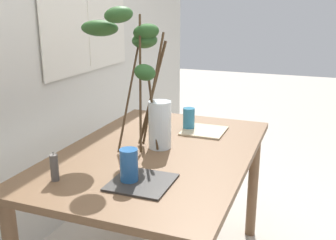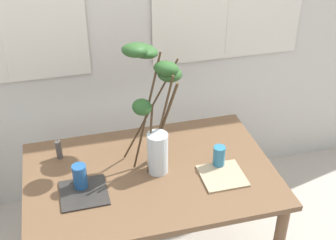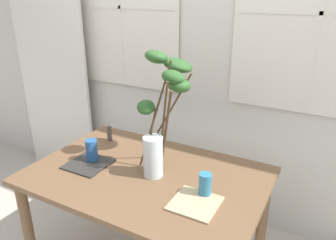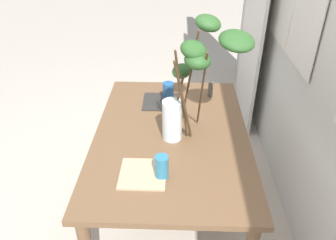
{
  "view_description": "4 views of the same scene",
  "coord_description": "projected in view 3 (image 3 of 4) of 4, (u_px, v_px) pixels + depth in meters",
  "views": [
    {
      "loc": [
        -1.71,
        -0.71,
        1.46
      ],
      "look_at": [
        0.01,
        -0.05,
        0.92
      ],
      "focal_mm": 42.26,
      "sensor_mm": 36.0,
      "label": 1
    },
    {
      "loc": [
        -0.4,
        -1.93,
        2.35
      ],
      "look_at": [
        0.1,
        -0.02,
        1.09
      ],
      "focal_mm": 48.68,
      "sensor_mm": 36.0,
      "label": 2
    },
    {
      "loc": [
        0.91,
        -1.4,
        1.76
      ],
      "look_at": [
        0.12,
        0.04,
        1.1
      ],
      "focal_mm": 34.92,
      "sensor_mm": 36.0,
      "label": 3
    },
    {
      "loc": [
        1.65,
        0.04,
        1.9
      ],
      "look_at": [
        0.11,
        -0.02,
        0.92
      ],
      "focal_mm": 35.88,
      "sensor_mm": 36.0,
      "label": 4
    }
  ],
  "objects": [
    {
      "name": "drinking_glass_blue_left",
      "position": [
        92.0,
        151.0,
        2.04
      ],
      "size": [
        0.07,
        0.07,
        0.14
      ],
      "primitive_type": "cylinder",
      "color": "#235693",
      "rests_on": "dining_table"
    },
    {
      "name": "plate_square_left",
      "position": [
        88.0,
        164.0,
        2.02
      ],
      "size": [
        0.25,
        0.25,
        0.01
      ],
      "primitive_type": "cube",
      "rotation": [
        0.0,
        0.0,
        0.01
      ],
      "color": "#2D2B28",
      "rests_on": "dining_table"
    },
    {
      "name": "plate_square_right",
      "position": [
        195.0,
        203.0,
        1.65
      ],
      "size": [
        0.23,
        0.23,
        0.01
      ],
      "primitive_type": "cube",
      "rotation": [
        0.0,
        0.0,
        -0.0
      ],
      "color": "tan",
      "rests_on": "dining_table"
    },
    {
      "name": "pillar_candle",
      "position": [
        109.0,
        133.0,
        2.33
      ],
      "size": [
        0.03,
        0.03,
        0.13
      ],
      "color": "#514C47",
      "rests_on": "dining_table"
    },
    {
      "name": "curtain_sheer_side",
      "position": [
        48.0,
        44.0,
        2.97
      ],
      "size": [
        0.84,
        0.03,
        2.6
      ],
      "primitive_type": "cube",
      "color": "silver",
      "rests_on": "ground"
    },
    {
      "name": "drinking_glass_blue_right",
      "position": [
        205.0,
        185.0,
        1.7
      ],
      "size": [
        0.07,
        0.07,
        0.13
      ],
      "primitive_type": "cylinder",
      "color": "teal",
      "rests_on": "dining_table"
    },
    {
      "name": "back_wall_with_windows",
      "position": [
        209.0,
        38.0,
        2.4
      ],
      "size": [
        5.45,
        0.14,
        2.85
      ],
      "color": "beige",
      "rests_on": "ground"
    },
    {
      "name": "dining_table",
      "position": [
        147.0,
        188.0,
        1.96
      ],
      "size": [
        1.37,
        0.91,
        0.76
      ],
      "color": "brown",
      "rests_on": "ground"
    },
    {
      "name": "vase_with_branches",
      "position": [
        164.0,
        105.0,
        1.85
      ],
      "size": [
        0.36,
        0.47,
        0.71
      ],
      "color": "silver",
      "rests_on": "dining_table"
    }
  ]
}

